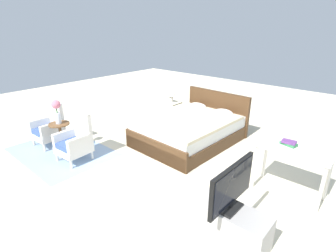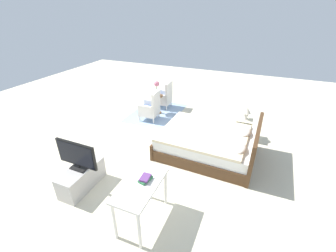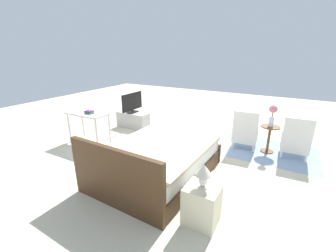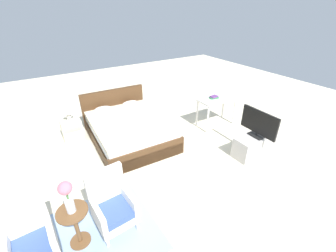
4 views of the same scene
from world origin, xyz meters
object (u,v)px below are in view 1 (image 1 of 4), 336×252
(flower_vase, at_px, (57,109))
(tv_stand, at_px, (228,224))
(armchair_by_window_left, at_px, (50,128))
(tv_flatscreen, at_px, (232,187))
(side_table, at_px, (61,134))
(vanity_desk, at_px, (293,155))
(table_lamp, at_px, (171,94))
(nightstand, at_px, (171,112))
(bed, at_px, (191,129))
(book_stack, at_px, (289,143))
(armchair_by_window_right, at_px, (76,141))

(flower_vase, distance_m, tv_stand, 3.79)
(armchair_by_window_left, xyz_separation_m, tv_flatscreen, (4.25, 0.10, 0.38))
(flower_vase, bearing_deg, side_table, 180.00)
(side_table, relative_size, vanity_desk, 0.59)
(table_lamp, bearing_deg, tv_stand, -39.91)
(tv_stand, bearing_deg, nightstand, 140.10)
(nightstand, height_order, tv_flatscreen, tv_flatscreen)
(armchair_by_window_left, distance_m, flower_vase, 0.74)
(bed, distance_m, armchair_by_window_left, 3.04)
(side_table, xyz_separation_m, nightstand, (0.51, 2.82, -0.11))
(side_table, distance_m, table_lamp, 2.89)
(vanity_desk, height_order, book_stack, book_stack)
(nightstand, relative_size, tv_flatscreen, 0.63)
(flower_vase, xyz_separation_m, table_lamp, (0.51, 2.82, -0.15))
(armchair_by_window_left, bearing_deg, vanity_desk, 19.23)
(nightstand, bearing_deg, table_lamp, 90.00)
(bed, bearing_deg, tv_flatscreen, -44.30)
(armchair_by_window_left, distance_m, tv_stand, 4.25)
(side_table, bearing_deg, bed, 52.15)
(bed, height_order, table_lamp, bed)
(bed, height_order, armchair_by_window_right, bed)
(flower_vase, distance_m, book_stack, 4.17)
(armchair_by_window_right, relative_size, table_lamp, 2.79)
(nightstand, bearing_deg, bed, -30.31)
(side_table, relative_size, nightstand, 1.13)
(tv_stand, xyz_separation_m, vanity_desk, (0.22, 1.46, 0.43))
(flower_vase, relative_size, nightstand, 0.88)
(armchair_by_window_right, relative_size, tv_flatscreen, 1.08)
(nightstand, xyz_separation_m, vanity_desk, (3.44, -1.23, 0.39))
(armchair_by_window_left, distance_m, armchair_by_window_right, 1.04)
(armchair_by_window_right, relative_size, vanity_desk, 0.88)
(armchair_by_window_left, distance_m, side_table, 0.52)
(armchair_by_window_right, bearing_deg, tv_flatscreen, 1.75)
(bed, relative_size, vanity_desk, 2.17)
(table_lamp, distance_m, tv_flatscreen, 4.20)
(table_lamp, relative_size, tv_flatscreen, 0.39)
(bed, height_order, side_table, bed)
(armchair_by_window_right, height_order, flower_vase, flower_vase)
(book_stack, bearing_deg, tv_flatscreen, -94.51)
(tv_flatscreen, bearing_deg, side_table, -178.07)
(bed, height_order, tv_stand, bed)
(bed, bearing_deg, book_stack, -13.51)
(vanity_desk, distance_m, book_stack, 0.19)
(side_table, relative_size, tv_stand, 0.64)
(armchair_by_window_right, bearing_deg, tv_stand, 1.75)
(tv_flatscreen, bearing_deg, tv_stand, 179.22)
(side_table, bearing_deg, book_stack, 22.80)
(tv_stand, xyz_separation_m, book_stack, (0.12, 1.49, 0.58))
(armchair_by_window_right, relative_size, flower_vase, 1.93)
(bed, bearing_deg, flower_vase, -127.85)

